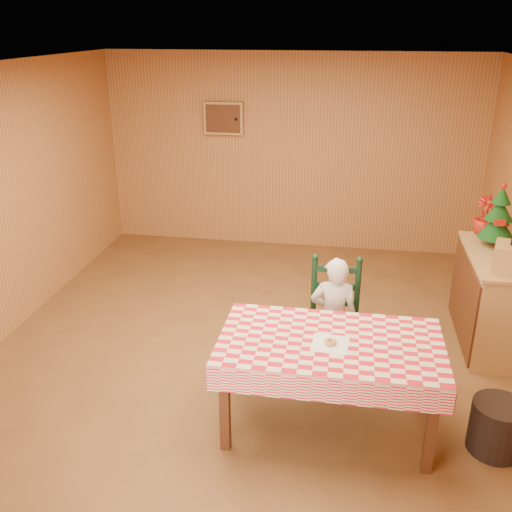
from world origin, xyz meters
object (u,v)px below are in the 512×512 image
Objects in this scene: dining_table at (330,350)px; crate at (512,259)px; shelf_unit at (491,299)px; storage_bin at (497,427)px; christmas_tree at (499,218)px; ladder_chair at (333,321)px; seated_child at (333,318)px.

dining_table is 5.52× the size of crate.
dining_table is at bearing -133.71° from shelf_unit.
storage_bin is at bearing -101.41° from crate.
crate is 0.48× the size of christmas_tree.
shelf_unit reaches higher than storage_bin.
seated_child is (-0.00, -0.06, 0.06)m from ladder_chair.
dining_table is 2.14m from shelf_unit.
seated_child is 1.51m from storage_bin.
seated_child is at bearing -151.21° from shelf_unit.
crate reaches higher than seated_child.
ladder_chair is at bearing -90.00° from seated_child.
ladder_chair is 0.08m from seated_child.
shelf_unit is (1.47, 1.54, -0.22)m from dining_table.
ladder_chair is 1.65m from shelf_unit.
crate reaches higher than shelf_unit.
shelf_unit is 1.63m from storage_bin.
crate is (1.48, 0.35, 0.55)m from ladder_chair.
storage_bin is at bearing -34.21° from ladder_chair.
crate is at bearing 78.59° from storage_bin.
storage_bin is at bearing -97.44° from christmas_tree.
ladder_chair is at bearing 145.79° from storage_bin.
storage_bin is (1.24, -0.79, -0.36)m from seated_child.
ladder_chair reaches higher than dining_table.
christmas_tree is 2.12m from storage_bin.
crate is 0.76× the size of storage_bin.
ladder_chair is 0.96× the size of seated_child.
ladder_chair is at bearing -145.92° from christmas_tree.
christmas_tree reaches higher than seated_child.
crate is 0.67m from christmas_tree.
dining_table is 0.81m from ladder_chair.
seated_child is at bearing -144.43° from christmas_tree.
ladder_chair is 1.62m from crate.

